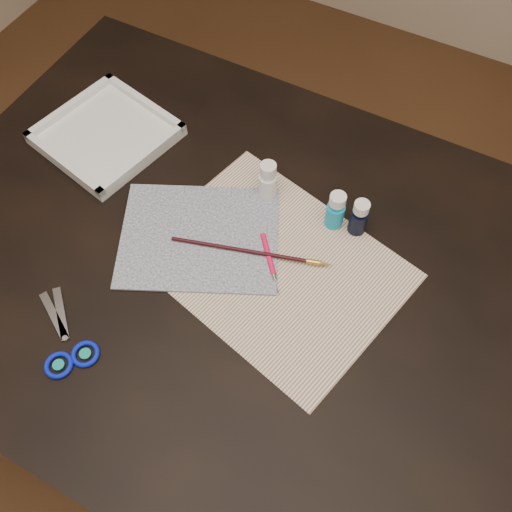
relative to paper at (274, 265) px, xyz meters
The scene contains 11 objects.
ground 0.76m from the paper, 131.92° to the right, with size 3.50×3.50×0.02m, color #422614.
table 0.38m from the paper, 131.92° to the right, with size 1.30×0.90×0.75m, color black.
paper is the anchor object (origin of this frame).
canvas 0.15m from the paper, behind, with size 0.28×0.23×0.00m, color black.
paint_bottle_white 0.16m from the paper, 121.64° to the left, with size 0.03×0.03×0.08m, color white.
paint_bottle_cyan 0.15m from the paper, 67.03° to the left, with size 0.03×0.03×0.08m, color #139BCD.
paint_bottle_navy 0.17m from the paper, 54.57° to the left, with size 0.03×0.03×0.08m, color black.
paintbrush 0.05m from the paper, behind, with size 0.29×0.01×0.01m, color black, non-canonical shape.
craft_knife 0.01m from the paper, 136.36° to the right, with size 0.13×0.01×0.01m, color #EC1048, non-canonical shape.
scissors 0.38m from the paper, 131.89° to the right, with size 0.18×0.09×0.01m, color silver, non-canonical shape.
palette_tray 0.45m from the paper, 166.22° to the left, with size 0.23×0.23×0.03m, color white.
Camera 1 is at (0.23, -0.44, 1.62)m, focal length 40.00 mm.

